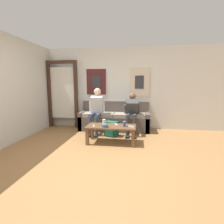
# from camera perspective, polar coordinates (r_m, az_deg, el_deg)

# --- Properties ---
(ground_plane) EXTENTS (18.00, 18.00, 0.00)m
(ground_plane) POSITION_cam_1_polar(r_m,az_deg,el_deg) (3.52, -5.53, -14.55)
(ground_plane) COLOR #9E7042
(wall_back) EXTENTS (10.00, 0.07, 2.55)m
(wall_back) POSITION_cam_1_polar(r_m,az_deg,el_deg) (5.68, 0.36, 7.73)
(wall_back) COLOR silver
(wall_back) RESTS_ON ground_plane
(door_frame) EXTENTS (1.00, 0.10, 2.15)m
(door_frame) POSITION_cam_1_polar(r_m,az_deg,el_deg) (5.92, -15.81, 6.69)
(door_frame) COLOR #382319
(door_frame) RESTS_ON ground_plane
(couch) EXTENTS (2.12, 0.69, 0.87)m
(couch) POSITION_cam_1_polar(r_m,az_deg,el_deg) (5.43, 0.77, -2.63)
(couch) COLOR #564C47
(couch) RESTS_ON ground_plane
(coffee_table) EXTENTS (1.17, 0.57, 0.43)m
(coffee_table) POSITION_cam_1_polar(r_m,az_deg,el_deg) (4.20, -0.26, -5.49)
(coffee_table) COLOR brown
(coffee_table) RESTS_ON ground_plane
(person_seated_adult) EXTENTS (0.47, 0.86, 1.30)m
(person_seated_adult) POSITION_cam_1_polar(r_m,az_deg,el_deg) (5.09, -5.19, 1.19)
(person_seated_adult) COLOR #384256
(person_seated_adult) RESTS_ON ground_plane
(person_seated_teen) EXTENTS (0.47, 0.96, 1.15)m
(person_seated_teen) POSITION_cam_1_polar(r_m,az_deg,el_deg) (5.02, 6.49, 0.32)
(person_seated_teen) COLOR #2D2D33
(person_seated_teen) RESTS_ON ground_plane
(backpack) EXTENTS (0.40, 0.34, 0.40)m
(backpack) POSITION_cam_1_polar(r_m,az_deg,el_deg) (4.80, -0.25, -5.61)
(backpack) COLOR #1E5642
(backpack) RESTS_ON ground_plane
(ceramic_bowl) EXTENTS (0.16, 0.16, 0.07)m
(ceramic_bowl) POSITION_cam_1_polar(r_m,az_deg,el_deg) (4.05, -2.42, -4.41)
(ceramic_bowl) COLOR #475B75
(ceramic_bowl) RESTS_ON coffee_table
(pillar_candle) EXTENTS (0.08, 0.08, 0.12)m
(pillar_candle) POSITION_cam_1_polar(r_m,az_deg,el_deg) (4.40, -2.61, -3.11)
(pillar_candle) COLOR silver
(pillar_candle) RESTS_ON coffee_table
(drink_can_blue) EXTENTS (0.07, 0.07, 0.12)m
(drink_can_blue) POSITION_cam_1_polar(r_m,az_deg,el_deg) (4.11, 4.05, -3.90)
(drink_can_blue) COLOR #28479E
(drink_can_blue) RESTS_ON coffee_table
(game_controller_near_left) EXTENTS (0.15, 0.09, 0.03)m
(game_controller_near_left) POSITION_cam_1_polar(r_m,az_deg,el_deg) (4.10, 6.32, -4.69)
(game_controller_near_left) COLOR white
(game_controller_near_left) RESTS_ON coffee_table
(game_controller_near_right) EXTENTS (0.07, 0.15, 0.03)m
(game_controller_near_right) POSITION_cam_1_polar(r_m,az_deg,el_deg) (4.13, -5.97, -4.58)
(game_controller_near_right) COLOR white
(game_controller_near_right) RESTS_ON coffee_table
(game_controller_far_center) EXTENTS (0.09, 0.14, 0.03)m
(game_controller_far_center) POSITION_cam_1_polar(r_m,az_deg,el_deg) (4.26, 1.43, -4.08)
(game_controller_far_center) COLOR white
(game_controller_far_center) RESTS_ON coffee_table
(cell_phone) EXTENTS (0.07, 0.14, 0.01)m
(cell_phone) POSITION_cam_1_polar(r_m,az_deg,el_deg) (4.23, -2.92, -4.28)
(cell_phone) COLOR black
(cell_phone) RESTS_ON coffee_table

